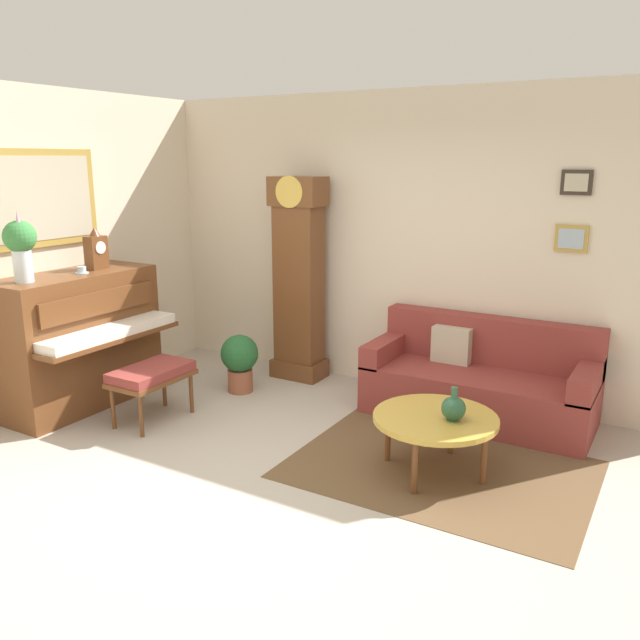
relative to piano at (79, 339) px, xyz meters
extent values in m
cube|color=#B2A899|center=(2.23, -0.44, -0.66)|extent=(6.40, 6.00, 0.10)
cube|color=#B28E3D|center=(-0.30, 0.00, 1.24)|extent=(0.03, 1.10, 0.84)
cube|color=#BCB299|center=(-0.29, 0.00, 1.24)|extent=(0.01, 0.98, 0.72)
cube|color=beige|center=(2.23, 1.96, 0.79)|extent=(5.30, 0.10, 2.80)
cube|color=#33281E|center=(3.78, 1.89, 1.39)|extent=(0.24, 0.03, 0.20)
cube|color=#BCB299|center=(3.78, 1.88, 1.39)|extent=(0.18, 0.01, 0.14)
cube|color=#B28E3D|center=(3.78, 1.89, 0.94)|extent=(0.26, 0.03, 0.22)
cube|color=#9EB2C1|center=(3.78, 1.88, 0.94)|extent=(0.20, 0.01, 0.16)
cube|color=brown|center=(3.27, 0.41, -0.61)|extent=(2.10, 1.50, 0.01)
cube|color=brown|center=(-0.02, 0.00, -0.01)|extent=(0.60, 1.44, 1.21)
cube|color=brown|center=(0.41, 0.00, 0.07)|extent=(0.28, 1.38, 0.04)
cube|color=white|center=(0.41, 0.00, 0.13)|extent=(0.26, 1.32, 0.08)
cube|color=brown|center=(0.30, 0.00, 0.37)|extent=(0.03, 1.20, 0.20)
cube|color=brown|center=(0.83, 0.03, -0.23)|extent=(0.42, 0.70, 0.04)
cube|color=maroon|center=(0.83, 0.03, -0.17)|extent=(0.40, 0.68, 0.08)
cylinder|color=brown|center=(0.99, -0.27, -0.43)|extent=(0.04, 0.04, 0.36)
cylinder|color=brown|center=(0.99, 0.33, -0.43)|extent=(0.04, 0.04, 0.36)
cylinder|color=brown|center=(0.67, -0.27, -0.43)|extent=(0.04, 0.04, 0.36)
cylinder|color=brown|center=(0.67, 0.33, -0.43)|extent=(0.04, 0.04, 0.36)
cube|color=brown|center=(1.29, 1.65, -0.52)|extent=(0.52, 0.34, 0.18)
cube|color=brown|center=(1.29, 1.65, 0.28)|extent=(0.44, 0.28, 1.78)
cube|color=brown|center=(1.29, 1.65, 1.27)|extent=(0.52, 0.32, 0.28)
cylinder|color=gold|center=(1.29, 1.49, 1.27)|extent=(0.30, 0.02, 0.30)
cylinder|color=gold|center=(1.29, 1.60, 0.34)|extent=(0.03, 0.03, 0.70)
cube|color=maroon|center=(3.20, 1.48, -0.40)|extent=(1.90, 0.80, 0.42)
cube|color=maroon|center=(3.20, 1.78, 0.01)|extent=(1.90, 0.20, 0.44)
cube|color=maroon|center=(2.34, 1.48, -0.11)|extent=(0.18, 0.80, 0.20)
cube|color=maroon|center=(4.06, 1.48, -0.11)|extent=(0.18, 0.80, 0.20)
cube|color=#B7AD93|center=(2.90, 1.62, -0.03)|extent=(0.34, 0.12, 0.32)
cylinder|color=gold|center=(3.24, 0.35, -0.20)|extent=(0.88, 0.88, 0.04)
torus|color=brown|center=(3.24, 0.35, -0.20)|extent=(0.88, 0.88, 0.04)
cylinder|color=brown|center=(3.24, 0.71, -0.42)|extent=(0.04, 0.04, 0.39)
cylinder|color=brown|center=(3.60, 0.35, -0.42)|extent=(0.04, 0.04, 0.39)
cylinder|color=brown|center=(3.24, -0.01, -0.42)|extent=(0.04, 0.04, 0.39)
cylinder|color=brown|center=(2.88, 0.35, -0.42)|extent=(0.04, 0.04, 0.39)
cube|color=brown|center=(0.00, 0.27, 0.75)|extent=(0.12, 0.18, 0.30)
cylinder|color=white|center=(0.06, 0.27, 0.80)|extent=(0.01, 0.11, 0.11)
cone|color=brown|center=(0.00, 0.27, 0.94)|extent=(0.10, 0.10, 0.08)
cylinder|color=silver|center=(0.00, -0.48, 0.73)|extent=(0.15, 0.15, 0.26)
sphere|color=#387F3D|center=(0.00, -0.48, 0.97)|extent=(0.26, 0.26, 0.26)
cone|color=#D199B7|center=(0.03, -0.50, 1.10)|extent=(0.06, 0.06, 0.16)
cylinder|color=#ADC6D6|center=(0.06, 0.04, 0.60)|extent=(0.12, 0.12, 0.01)
cylinder|color=#ADC6D6|center=(0.06, 0.04, 0.63)|extent=(0.08, 0.08, 0.06)
cylinder|color=#234C33|center=(3.37, 0.34, -0.17)|extent=(0.09, 0.09, 0.01)
sphere|color=#285638|center=(3.37, 0.34, -0.10)|extent=(0.17, 0.17, 0.17)
cylinder|color=#285638|center=(3.37, 0.34, 0.02)|extent=(0.04, 0.04, 0.08)
cylinder|color=#935138|center=(1.03, 0.99, -0.50)|extent=(0.24, 0.24, 0.22)
sphere|color=#235B2D|center=(1.03, 0.99, -0.23)|extent=(0.36, 0.36, 0.36)
camera|label=1|loc=(4.68, -3.72, 1.57)|focal=36.34mm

